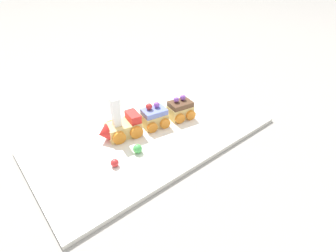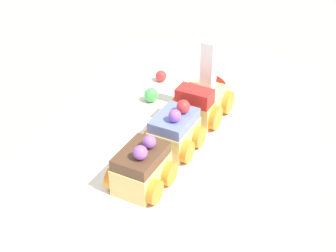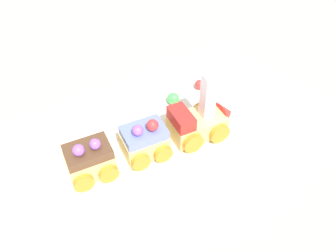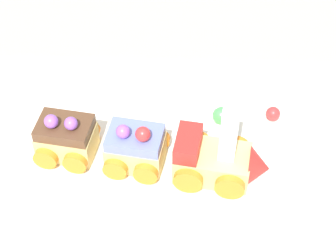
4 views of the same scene
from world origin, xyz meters
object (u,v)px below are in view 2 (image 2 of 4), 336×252
object	(u,v)px
cake_car_blueberry	(174,132)
gumball_green	(151,95)
cake_train_locomotive	(205,97)
cake_car_chocolate	(142,169)
gumball_red	(161,76)

from	to	relation	value
cake_car_blueberry	gumball_green	world-z (taller)	cake_car_blueberry
cake_car_blueberry	cake_train_locomotive	bearing A→B (deg)	0.20
cake_train_locomotive	cake_car_blueberry	distance (m)	0.11
cake_train_locomotive	cake_car_chocolate	world-z (taller)	cake_train_locomotive
gumball_green	cake_car_chocolate	bearing A→B (deg)	-163.31
gumball_red	gumball_green	bearing A→B (deg)	-174.08
cake_train_locomotive	gumball_green	size ratio (longest dim) A/B	5.16
gumball_green	cake_train_locomotive	bearing A→B (deg)	-94.07
gumball_red	cake_train_locomotive	bearing A→B (deg)	-128.23
cake_car_blueberry	gumball_red	world-z (taller)	cake_car_blueberry
cake_car_blueberry	gumball_green	bearing A→B (deg)	43.17
cake_car_chocolate	gumball_red	distance (m)	0.29
cake_train_locomotive	gumball_red	world-z (taller)	cake_train_locomotive
cake_car_chocolate	gumball_red	size ratio (longest dim) A/B	3.99
cake_car_blueberry	cake_car_chocolate	xyz separation A→B (m)	(-0.09, 0.01, -0.00)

